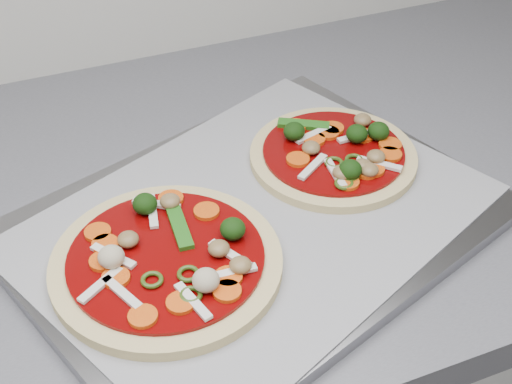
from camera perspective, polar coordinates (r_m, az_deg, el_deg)
name	(u,v)px	position (r m, az deg, el deg)	size (l,w,h in m)	color
countertop	(21,247)	(0.76, -18.26, -4.20)	(3.60, 0.60, 0.04)	slate
baking_tray	(256,223)	(0.71, -0.02, -2.51)	(0.46, 0.34, 0.01)	gray
parchment	(256,217)	(0.71, -0.02, -2.01)	(0.44, 0.32, 0.00)	#9B9BA1
pizza_left	(167,260)	(0.65, -7.11, -5.41)	(0.28, 0.28, 0.04)	tan
pizza_right	(336,154)	(0.78, 6.42, 3.07)	(0.22, 0.22, 0.03)	tan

